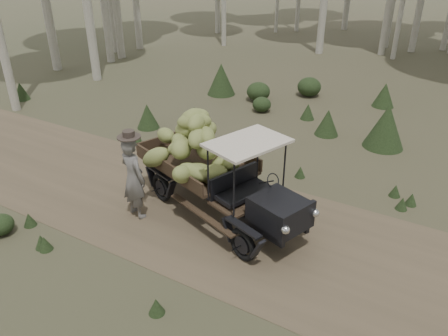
{
  "coord_description": "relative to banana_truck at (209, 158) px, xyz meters",
  "views": [
    {
      "loc": [
        2.59,
        -6.65,
        5.37
      ],
      "look_at": [
        -1.46,
        0.26,
        1.15
      ],
      "focal_mm": 35.0,
      "sensor_mm": 36.0,
      "label": 1
    }
  ],
  "objects": [
    {
      "name": "banana_truck",
      "position": [
        0.0,
        0.0,
        0.0
      ],
      "size": [
        4.53,
        2.78,
        2.19
      ],
      "rotation": [
        0.0,
        0.0,
        -0.34
      ],
      "color": "black",
      "rests_on": "ground"
    },
    {
      "name": "ground",
      "position": [
        1.85,
        -0.29,
        -1.27
      ],
      "size": [
        120.0,
        120.0,
        0.0
      ],
      "primitive_type": "plane",
      "color": "#473D2B",
      "rests_on": "ground"
    },
    {
      "name": "farmer",
      "position": [
        -1.25,
        -1.0,
        -0.33
      ],
      "size": [
        0.76,
        0.59,
        1.99
      ],
      "rotation": [
        0.0,
        0.0,
        2.89
      ],
      "color": "#5E5A56",
      "rests_on": "ground"
    },
    {
      "name": "undergrowth",
      "position": [
        2.32,
        0.81,
        -0.78
      ],
      "size": [
        23.89,
        20.7,
        1.28
      ],
      "color": "#233319",
      "rests_on": "ground"
    },
    {
      "name": "dirt_track",
      "position": [
        1.85,
        -0.29,
        -1.26
      ],
      "size": [
        70.0,
        4.0,
        0.01
      ],
      "primitive_type": "cube",
      "color": "brown",
      "rests_on": "ground"
    }
  ]
}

